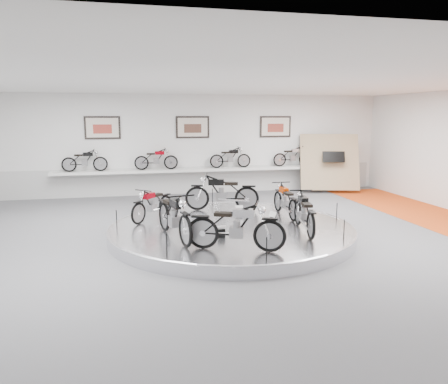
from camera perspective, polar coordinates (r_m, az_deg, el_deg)
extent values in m
plane|color=#525254|center=(11.36, 1.30, -6.21)|extent=(16.00, 16.00, 0.00)
plane|color=white|center=(10.94, 1.38, 14.35)|extent=(16.00, 16.00, 0.00)
plane|color=silver|center=(17.82, -4.11, 6.20)|extent=(16.00, 0.00, 16.00)
plane|color=silver|center=(4.59, 22.91, -5.52)|extent=(16.00, 0.00, 16.00)
cube|color=#BCBCBA|center=(17.95, -4.04, 1.57)|extent=(15.68, 0.04, 1.10)
cylinder|color=silver|center=(11.60, 0.94, -5.10)|extent=(6.40, 6.40, 0.30)
torus|color=#B2B2BA|center=(11.57, 0.94, -4.52)|extent=(6.40, 6.40, 0.10)
cube|color=silver|center=(17.62, -3.92, 2.89)|extent=(11.00, 0.55, 0.10)
cube|color=beige|center=(17.57, -15.59, 8.10)|extent=(1.35, 0.06, 0.88)
cube|color=beige|center=(17.75, -4.12, 8.45)|extent=(1.35, 0.06, 0.88)
cube|color=beige|center=(18.59, 6.73, 8.47)|extent=(1.35, 0.06, 0.88)
cube|color=tan|center=(18.70, 13.61, 3.82)|extent=(2.56, 1.52, 2.30)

